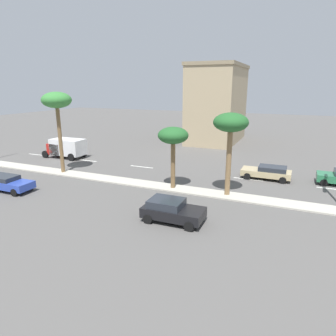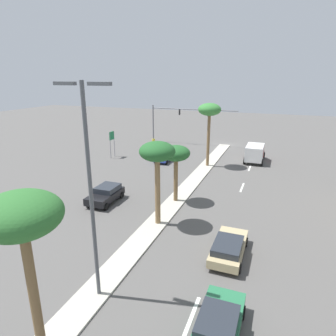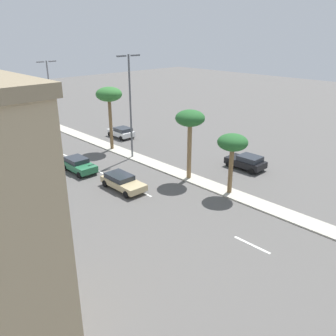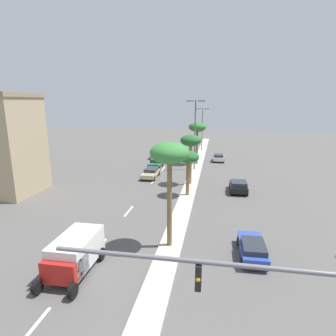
% 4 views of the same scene
% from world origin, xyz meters
% --- Properties ---
extents(ground_plane, '(160.00, 160.00, 0.00)m').
position_xyz_m(ground_plane, '(0.00, 30.37, 0.00)').
color(ground_plane, '#565451').
extents(median_curb, '(1.80, 78.10, 0.12)m').
position_xyz_m(median_curb, '(0.00, 39.05, 0.06)').
color(median_curb, '#B7B2A3').
rests_on(median_curb, ground).
extents(lane_stripe_inboard, '(0.20, 2.80, 0.01)m').
position_xyz_m(lane_stripe_inboard, '(-5.44, 4.00, 0.01)').
color(lane_stripe_inboard, silver).
rests_on(lane_stripe_inboard, ground).
extents(lane_stripe_center, '(0.20, 2.80, 0.01)m').
position_xyz_m(lane_stripe_center, '(-5.44, 12.03, 0.01)').
color(lane_stripe_center, silver).
rests_on(lane_stripe_center, ground).
extents(lane_stripe_right, '(0.20, 2.80, 0.01)m').
position_xyz_m(lane_stripe_right, '(-5.44, 19.56, 0.01)').
color(lane_stripe_right, silver).
rests_on(lane_stripe_right, ground).
extents(lane_stripe_leading, '(0.20, 2.80, 0.01)m').
position_xyz_m(lane_stripe_leading, '(-5.44, 31.20, 0.01)').
color(lane_stripe_leading, silver).
rests_on(lane_stripe_leading, ground).
extents(lane_stripe_left, '(0.20, 2.80, 0.01)m').
position_xyz_m(lane_stripe_left, '(-5.44, 38.59, 0.01)').
color(lane_stripe_left, silver).
rests_on(lane_stripe_left, ground).
extents(lane_stripe_near, '(0.20, 2.80, 0.01)m').
position_xyz_m(lane_stripe_near, '(-5.44, 45.15, 0.01)').
color(lane_stripe_near, silver).
rests_on(lane_stripe_near, ground).
extents(lane_stripe_mid, '(0.20, 2.80, 0.01)m').
position_xyz_m(lane_stripe_mid, '(-5.44, 58.66, 0.01)').
color(lane_stripe_mid, silver).
rests_on(lane_stripe_mid, ground).
extents(palm_tree_trailing, '(2.87, 2.87, 8.07)m').
position_xyz_m(palm_tree_trailing, '(-0.10, 13.19, 7.14)').
color(palm_tree_trailing, brown).
rests_on(palm_tree_trailing, median_curb).
extents(palm_tree_inboard, '(2.59, 2.59, 5.32)m').
position_xyz_m(palm_tree_inboard, '(0.00, 25.54, 4.57)').
color(palm_tree_inboard, brown).
rests_on(palm_tree_inboard, median_curb).
extents(palm_tree_center, '(2.73, 2.73, 6.65)m').
position_xyz_m(palm_tree_center, '(-0.17, 30.29, 5.77)').
color(palm_tree_center, olive).
rests_on(palm_tree_center, median_curb).
extents(palm_tree_right, '(3.02, 3.02, 7.36)m').
position_xyz_m(palm_tree_right, '(-0.20, 42.96, 6.45)').
color(palm_tree_right, brown).
rests_on(palm_tree_right, median_curb).
extents(street_lamp_leading, '(2.90, 0.24, 11.10)m').
position_xyz_m(street_lamp_leading, '(-0.29, 38.91, 6.53)').
color(street_lamp_leading, '#515459').
rests_on(street_lamp_leading, median_curb).
extents(street_lamp_front, '(2.90, 0.24, 9.42)m').
position_xyz_m(street_lamp_front, '(-0.17, 57.88, 5.66)').
color(street_lamp_front, slate).
rests_on(street_lamp_front, median_curb).
extents(sedan_tan_inboard, '(2.07, 4.61, 1.31)m').
position_xyz_m(sedan_tan_inboard, '(-6.23, 32.87, 0.71)').
color(sedan_tan_inboard, tan).
rests_on(sedan_tan_inboard, ground).
extents(sedan_silver_rear, '(2.01, 4.48, 1.28)m').
position_xyz_m(sedan_silver_rear, '(-8.63, 47.69, 0.70)').
color(sedan_silver_rear, '#B2B2B7').
rests_on(sedan_silver_rear, ground).
extents(sedan_white_left, '(2.12, 3.86, 1.40)m').
position_xyz_m(sedan_white_left, '(3.71, 46.27, 0.75)').
color(sedan_white_left, silver).
rests_on(sedan_white_left, ground).
extents(sedan_blue_front, '(1.93, 4.42, 1.30)m').
position_xyz_m(sedan_blue_front, '(6.08, 12.69, 0.71)').
color(sedan_blue_front, '#2D47AD').
rests_on(sedan_blue_front, ground).
extents(sedan_black_trailing, '(2.16, 4.07, 1.48)m').
position_xyz_m(sedan_black_trailing, '(6.11, 27.96, 0.79)').
color(sedan_black_trailing, black).
rests_on(sedan_black_trailing, ground).
extents(sedan_green_near, '(2.01, 4.02, 1.42)m').
position_xyz_m(sedan_green_near, '(-6.89, 39.30, 0.76)').
color(sedan_green_near, '#287047').
rests_on(sedan_green_near, ground).
extents(box_truck, '(2.50, 5.27, 2.38)m').
position_xyz_m(box_truck, '(-5.67, 8.72, 1.31)').
color(box_truck, '#B21E19').
rests_on(box_truck, ground).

